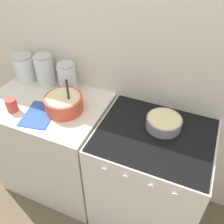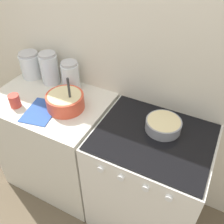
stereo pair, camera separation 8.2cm
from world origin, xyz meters
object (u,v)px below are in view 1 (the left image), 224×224
at_px(stove, 148,178).
at_px(mixing_bowl, 64,103).
at_px(storage_jar_middle, 45,72).
at_px(tin_can, 12,105).
at_px(baking_pan, 164,122).
at_px(storage_jar_right, 67,79).
at_px(storage_jar_left, 25,69).

xyz_separation_m(stove, mixing_bowl, (-0.63, -0.01, 0.51)).
bearing_deg(storage_jar_middle, tin_can, -95.28).
xyz_separation_m(baking_pan, tin_can, (-0.98, -0.24, 0.01)).
bearing_deg(stove, mixing_bowl, -178.72).
height_order(stove, mixing_bowl, mixing_bowl).
xyz_separation_m(mixing_bowl, storage_jar_right, (-0.10, 0.21, 0.03)).
bearing_deg(mixing_bowl, storage_jar_right, 114.34).
height_order(baking_pan, tin_can, tin_can).
height_order(baking_pan, storage_jar_left, storage_jar_left).
bearing_deg(mixing_bowl, storage_jar_middle, 143.19).
distance_m(baking_pan, storage_jar_left, 1.14).
bearing_deg(storage_jar_right, tin_can, -121.88).
xyz_separation_m(storage_jar_left, storage_jar_middle, (0.19, 0.00, 0.02)).
relative_size(storage_jar_middle, storage_jar_right, 1.12).
bearing_deg(storage_jar_right, storage_jar_left, 180.00).
bearing_deg(storage_jar_middle, baking_pan, -7.11).
bearing_deg(mixing_bowl, storage_jar_left, 155.75).
bearing_deg(tin_can, storage_jar_right, 58.12).
height_order(baking_pan, storage_jar_middle, storage_jar_middle).
height_order(storage_jar_left, tin_can, storage_jar_left).
height_order(stove, storage_jar_right, storage_jar_right).
height_order(stove, tin_can, tin_can).
xyz_separation_m(baking_pan, storage_jar_middle, (-0.94, 0.12, 0.07)).
bearing_deg(storage_jar_left, storage_jar_middle, 0.00).
distance_m(mixing_bowl, storage_jar_right, 0.24).
bearing_deg(storage_jar_middle, storage_jar_right, -0.00).
bearing_deg(storage_jar_middle, mixing_bowl, -36.81).
height_order(mixing_bowl, storage_jar_left, mixing_bowl).
xyz_separation_m(storage_jar_left, storage_jar_right, (0.38, -0.00, 0.01)).
bearing_deg(stove, storage_jar_right, 164.61).
bearing_deg(storage_jar_right, storage_jar_middle, 180.00).
xyz_separation_m(storage_jar_right, tin_can, (-0.22, -0.36, -0.05)).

